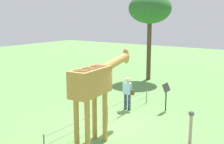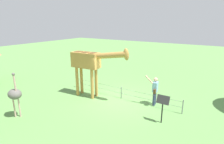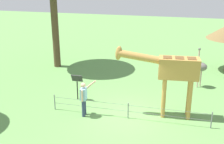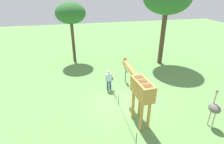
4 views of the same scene
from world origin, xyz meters
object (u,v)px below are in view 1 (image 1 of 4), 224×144
(info_sign, at_px, (166,91))
(tree_northeast, at_px, (150,9))
(giraffe, at_px, (95,84))
(visitor, at_px, (128,92))

(info_sign, bearing_deg, tree_northeast, 34.23)
(giraffe, xyz_separation_m, tree_northeast, (10.28, 3.25, 2.69))
(giraffe, distance_m, info_sign, 4.78)
(visitor, bearing_deg, info_sign, -59.76)
(tree_northeast, height_order, info_sign, tree_northeast)
(visitor, distance_m, info_sign, 1.80)
(giraffe, height_order, visitor, giraffe)
(giraffe, distance_m, tree_northeast, 11.11)
(visitor, height_order, tree_northeast, tree_northeast)
(tree_northeast, relative_size, info_sign, 4.47)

